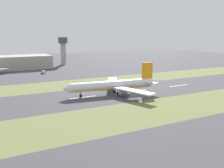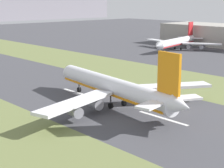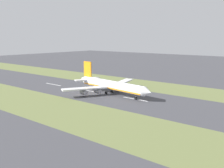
{
  "view_description": "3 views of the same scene",
  "coord_description": "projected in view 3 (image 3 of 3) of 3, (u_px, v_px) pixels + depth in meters",
  "views": [
    {
      "loc": [
        -149.47,
        84.69,
        38.77
      ],
      "look_at": [
        -1.65,
        3.27,
        7.0
      ],
      "focal_mm": 42.0,
      "sensor_mm": 36.0,
      "label": 1
    },
    {
      "loc": [
        -80.19,
        -83.28,
        33.54
      ],
      "look_at": [
        -1.65,
        3.27,
        7.0
      ],
      "focal_mm": 60.0,
      "sensor_mm": 36.0,
      "label": 2
    },
    {
      "loc": [
        131.25,
        111.83,
        38.14
      ],
      "look_at": [
        -1.65,
        3.27,
        7.0
      ],
      "focal_mm": 42.0,
      "sensor_mm": 36.0,
      "label": 3
    }
  ],
  "objects": [
    {
      "name": "grass_median_east",
      "position": [
        53.0,
        108.0,
        142.14
      ],
      "size": [
        40.0,
        600.0,
        0.01
      ],
      "primitive_type": "cube",
      "color": "olive",
      "rests_on": "ground"
    },
    {
      "name": "airplane_main_jet",
      "position": [
        110.0,
        85.0,
        175.95
      ],
      "size": [
        63.61,
        67.15,
        20.2
      ],
      "color": "white",
      "rests_on": "ground"
    },
    {
      "name": "centreline_dash_mid",
      "position": [
        89.0,
        91.0,
        186.85
      ],
      "size": [
        1.2,
        18.0,
        0.01
      ],
      "primitive_type": "cube",
      "color": "silver",
      "rests_on": "ground"
    },
    {
      "name": "centreline_dash_near",
      "position": [
        53.0,
        84.0,
        211.75
      ],
      "size": [
        1.2,
        18.0,
        0.01
      ],
      "primitive_type": "cube",
      "color": "silver",
      "rests_on": "ground"
    },
    {
      "name": "ground_plane",
      "position": [
        107.0,
        94.0,
        176.43
      ],
      "size": [
        800.0,
        800.0,
        0.0
      ],
      "primitive_type": "plane",
      "color": "#424247"
    },
    {
      "name": "grass_median_west",
      "position": [
        143.0,
        85.0,
        210.72
      ],
      "size": [
        40.0,
        600.0,
        0.01
      ],
      "primitive_type": "cube",
      "color": "olive",
      "rests_on": "ground"
    },
    {
      "name": "centreline_dash_far",
      "position": [
        135.0,
        99.0,
        161.95
      ],
      "size": [
        1.2,
        18.0,
        0.01
      ],
      "primitive_type": "cube",
      "color": "silver",
      "rests_on": "ground"
    }
  ]
}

